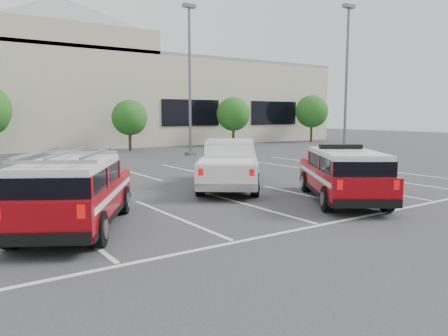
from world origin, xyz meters
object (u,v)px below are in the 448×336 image
object	(u,v)px
tree_right	(234,115)
light_pole_mid	(190,80)
tree_far_right	(312,113)
ladder_suv	(74,198)
fire_chief_suv	(343,179)
tree_mid_right	(130,119)
light_pole_right	(346,80)
white_pickup	(230,169)
convention_building	(36,93)

from	to	relation	value
tree_right	light_pole_mid	size ratio (longest dim) A/B	0.43
tree_far_right	ladder_suv	distance (m)	37.49
fire_chief_suv	tree_right	bearing A→B (deg)	96.85
tree_mid_right	fire_chief_suv	bearing A→B (deg)	-95.32
tree_mid_right	fire_chief_suv	xyz separation A→B (m)	(-2.15, -23.09, -1.75)
light_pole_right	white_pickup	xyz separation A→B (m)	(-14.50, -6.62, -4.45)
tree_right	light_pole_right	xyz separation A→B (m)	(0.91, -12.05, 2.41)
light_pole_right	ladder_suv	xyz separation A→B (m)	(-21.36, -9.71, -4.39)
tree_right	light_pole_mid	xyz separation A→B (m)	(-8.09, -6.05, 2.41)
tree_mid_right	tree_far_right	distance (m)	20.01
light_pole_mid	ladder_suv	size ratio (longest dim) A/B	1.92
tree_mid_right	ladder_suv	bearing A→B (deg)	-115.65
convention_building	ladder_suv	world-z (taller)	convention_building
light_pole_right	light_pole_mid	bearing A→B (deg)	146.31
tree_far_right	light_pole_right	xyz separation A→B (m)	(-9.09, -12.05, 2.14)
fire_chief_suv	white_pickup	xyz separation A→B (m)	(-1.44, 4.42, -0.02)
ladder_suv	tree_right	bearing A→B (deg)	77.30
light_pole_mid	ladder_suv	bearing A→B (deg)	-128.19
tree_right	light_pole_mid	distance (m)	10.38
tree_mid_right	light_pole_right	bearing A→B (deg)	-47.83
tree_mid_right	light_pole_mid	size ratio (longest dim) A/B	0.39
light_pole_right	ladder_suv	world-z (taller)	light_pole_right
tree_far_right	fire_chief_suv	world-z (taller)	tree_far_right
light_pole_mid	fire_chief_suv	size ratio (longest dim) A/B	1.90
tree_right	fire_chief_suv	distance (m)	26.17
tree_right	tree_far_right	world-z (taller)	tree_far_right
light_pole_mid	fire_chief_suv	xyz separation A→B (m)	(-4.06, -17.05, -4.43)
tree_mid_right	light_pole_mid	xyz separation A→B (m)	(1.91, -6.05, 2.68)
tree_right	ladder_suv	world-z (taller)	tree_right
light_pole_mid	fire_chief_suv	world-z (taller)	light_pole_mid
tree_far_right	white_pickup	distance (m)	30.17
convention_building	tree_right	world-z (taller)	convention_building
convention_building	tree_far_right	xyz separation A→B (m)	(24.91, -9.82, -1.68)
tree_far_right	white_pickup	bearing A→B (deg)	-141.64
light_pole_mid	white_pickup	xyz separation A→B (m)	(-5.50, -12.62, -4.45)
white_pickup	ladder_suv	size ratio (longest dim) A/B	1.12
light_pole_mid	convention_building	bearing A→B (deg)	113.26
tree_far_right	white_pickup	world-z (taller)	tree_far_right
light_pole_right	ladder_suv	bearing A→B (deg)	-155.56
light_pole_right	white_pickup	bearing A→B (deg)	-155.45
light_pole_mid	white_pickup	size ratio (longest dim) A/B	1.71
ladder_suv	light_pole_right	bearing A→B (deg)	54.97
convention_building	tree_mid_right	xyz separation A→B (m)	(4.91, -9.82, -2.22)
fire_chief_suv	convention_building	bearing A→B (deg)	129.40
tree_right	tree_far_right	size ratio (longest dim) A/B	0.91
tree_far_right	white_pickup	xyz separation A→B (m)	(-23.59, -18.67, -2.31)
tree_right	tree_far_right	distance (m)	10.00
tree_far_right	ladder_suv	bearing A→B (deg)	-144.46
light_pole_mid	fire_chief_suv	bearing A→B (deg)	-103.40
ladder_suv	tree_mid_right	bearing A→B (deg)	94.87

